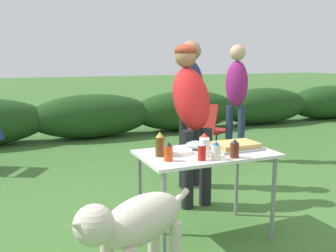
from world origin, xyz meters
TOP-DOWN VIEW (x-y plane):
  - ground_plane at (0.00, 0.00)m, footprint 60.00×60.00m
  - shrub_hedge at (0.00, 4.46)m, footprint 14.40×0.90m
  - folding_table at (0.00, 0.00)m, footprint 1.10×0.64m
  - food_tray at (0.29, -0.00)m, footprint 0.41×0.30m
  - plate_stack at (-0.22, 0.05)m, footprint 0.21×0.21m
  - mixing_bowl at (-0.02, 0.14)m, footprint 0.19×0.19m
  - paper_cup_stack at (-0.08, -0.11)m, footprint 0.08×0.08m
  - mayo_bottle at (-0.04, -0.23)m, footprint 0.07×0.07m
  - beer_bottle at (-0.40, 0.03)m, footprint 0.07×0.07m
  - hot_sauce_bottle at (-0.39, -0.12)m, footprint 0.07×0.07m
  - bbq_sauce_bottle at (0.12, -0.24)m, footprint 0.07×0.07m
  - mustard_bottle at (-0.02, 0.00)m, footprint 0.08×0.08m
  - ketchup_bottle at (-0.15, -0.21)m, footprint 0.06×0.06m
  - standing_person_in_dark_puffer at (0.23, 0.73)m, footprint 0.42×0.53m
  - standing_person_in_navy_coat at (0.46, 1.21)m, footprint 0.32×0.23m
  - standing_person_in_olive_jacket at (1.59, 1.97)m, footprint 0.39×0.40m
  - dog at (-0.81, -0.60)m, footprint 0.94×0.60m
  - camp_chair_near_hedge at (1.34, 2.37)m, footprint 0.75×0.71m

SIDE VIEW (x-z plane):
  - ground_plane at x=0.00m, z-range 0.00..0.00m
  - shrub_hedge at x=0.00m, z-range 0.00..0.84m
  - camp_chair_near_hedge at x=1.34m, z-range 0.05..0.88m
  - dog at x=-0.81m, z-range 0.13..0.87m
  - folding_table at x=0.00m, z-range 0.29..1.03m
  - plate_stack at x=-0.22m, z-range 0.74..0.77m
  - food_tray at x=0.29m, z-range 0.74..0.79m
  - mixing_bowl at x=-0.02m, z-range 0.74..0.81m
  - mayo_bottle at x=-0.04m, z-range 0.74..0.88m
  - bbq_sauce_bottle at x=0.12m, z-range 0.74..0.88m
  - hot_sauce_bottle at x=-0.39m, z-range 0.74..0.88m
  - ketchup_bottle at x=-0.15m, z-range 0.74..0.88m
  - paper_cup_stack at x=-0.08m, z-range 0.74..0.88m
  - mustard_bottle at x=-0.02m, z-range 0.74..0.90m
  - beer_bottle at x=-0.40m, z-range 0.74..0.93m
  - standing_person_in_dark_puffer at x=0.23m, z-range 0.20..1.84m
  - standing_person_in_olive_jacket at x=1.59m, z-range 0.19..1.89m
  - standing_person_in_navy_coat at x=0.46m, z-range 0.20..1.90m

